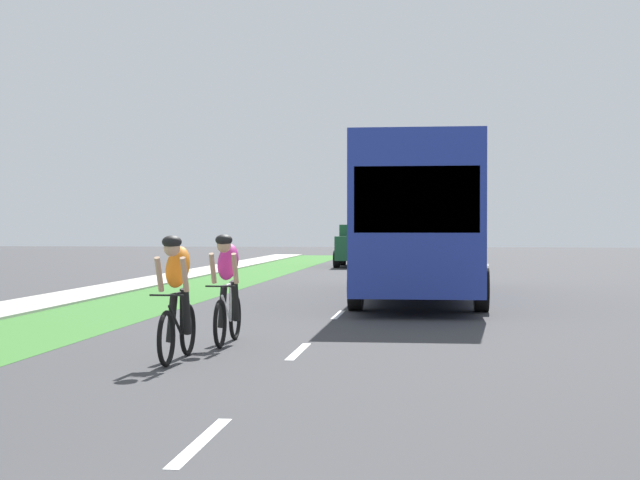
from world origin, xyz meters
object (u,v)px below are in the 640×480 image
Objects in this scene: bus_blue at (421,215)px; suv_dark_green at (362,244)px; cyclist_lead at (177,296)px; sedan_black at (422,245)px; cyclist_trailing at (227,288)px.

suv_dark_green is (-2.73, 18.53, -1.03)m from bus_blue.
sedan_black is at bearing 86.18° from cyclist_lead.
bus_blue is at bearing 74.68° from cyclist_trailing.
suv_dark_green is at bearing 90.19° from cyclist_trailing.
bus_blue is at bearing -89.46° from sedan_black.
cyclist_lead is at bearing -90.31° from suv_dark_green.
suv_dark_green is at bearing 89.69° from cyclist_lead.
sedan_black is (2.37, 37.57, -0.04)m from cyclist_trailing.
cyclist_lead is 0.40× the size of sedan_black.
cyclist_lead is 11.88m from bus_blue.
bus_blue is at bearing -81.62° from suv_dark_green.
suv_dark_green is (0.16, 30.00, 0.14)m from cyclist_lead.
cyclist_lead is 0.15× the size of bus_blue.
cyclist_lead is at bearing -104.17° from bus_blue.
cyclist_trailing is 10.06m from bus_blue.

